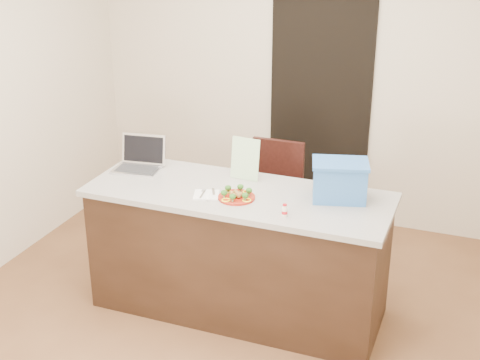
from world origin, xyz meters
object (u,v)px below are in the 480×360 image
at_px(plate, 237,197).
at_px(blue_box, 340,180).
at_px(yogurt_bottle, 285,211).
at_px(chair, 273,193).
at_px(island, 238,252).
at_px(napkin, 206,195).
at_px(laptop, 140,160).

relative_size(plate, blue_box, 0.59).
bearing_deg(yogurt_bottle, chair, 111.43).
bearing_deg(blue_box, chair, 117.85).
bearing_deg(blue_box, island, 176.05).
height_order(napkin, yogurt_bottle, yogurt_bottle).
height_order(yogurt_bottle, chair, yogurt_bottle).
bearing_deg(plate, chair, 93.53).
height_order(yogurt_bottle, laptop, laptop).
bearing_deg(laptop, blue_box, -8.51).
relative_size(blue_box, chair, 0.43).
relative_size(laptop, chair, 0.37).
xyz_separation_m(laptop, blue_box, (1.48, -0.02, 0.07)).
relative_size(island, napkin, 12.54).
bearing_deg(blue_box, laptop, 163.85).
xyz_separation_m(napkin, laptop, (-0.65, 0.28, 0.06)).
xyz_separation_m(island, napkin, (-0.18, -0.13, 0.46)).
relative_size(plate, chair, 0.25).
distance_m(yogurt_bottle, blue_box, 0.46).
distance_m(plate, blue_box, 0.68).
bearing_deg(yogurt_bottle, blue_box, 55.92).
distance_m(island, laptop, 0.99).
bearing_deg(plate, napkin, -173.39).
bearing_deg(plate, island, 105.32).
relative_size(yogurt_bottle, blue_box, 0.19).
distance_m(napkin, chair, 1.07).
relative_size(island, yogurt_bottle, 26.17).
xyz_separation_m(island, laptop, (-0.83, 0.15, 0.52)).
relative_size(plate, napkin, 1.49).
relative_size(napkin, chair, 0.17).
relative_size(island, chair, 2.13).
xyz_separation_m(yogurt_bottle, chair, (-0.43, 1.10, -0.40)).
bearing_deg(laptop, island, -18.17).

